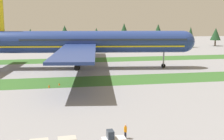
# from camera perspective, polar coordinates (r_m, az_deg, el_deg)

# --- Properties ---
(grass_strip_near) EXTENTS (320.00, 11.74, 0.01)m
(grass_strip_near) POSITION_cam_1_polar(r_m,az_deg,el_deg) (70.76, -1.19, -1.93)
(grass_strip_near) COLOR #336028
(grass_strip_near) RESTS_ON ground
(grass_strip_far) EXTENTS (320.00, 11.74, 0.01)m
(grass_strip_far) POSITION_cam_1_polar(r_m,az_deg,el_deg) (105.45, -4.38, 1.85)
(grass_strip_far) COLOR #336028
(grass_strip_far) RESTS_ON ground
(airliner) EXTENTS (61.67, 76.12, 20.98)m
(airliner) POSITION_cam_1_polar(r_m,az_deg,el_deg) (87.10, -4.93, 5.19)
(airliner) COLOR navy
(airliner) RESTS_ON ground
(baggage_tug) EXTENTS (2.66, 1.42, 1.97)m
(baggage_tug) POSITION_cam_1_polar(r_m,az_deg,el_deg) (34.90, 0.20, -12.82)
(baggage_tug) COLOR silver
(baggage_tug) RESTS_ON ground
(ground_crew_marshaller) EXTENTS (0.36, 0.56, 1.74)m
(ground_crew_marshaller) POSITION_cam_1_polar(r_m,az_deg,el_deg) (37.20, 2.49, -11.16)
(ground_crew_marshaller) COLOR black
(ground_crew_marshaller) RESTS_ON ground
(taxiway_marker_0) EXTENTS (0.44, 0.44, 0.63)m
(taxiway_marker_0) POSITION_cam_1_polar(r_m,az_deg,el_deg) (64.94, -11.52, -2.89)
(taxiway_marker_0) COLOR orange
(taxiway_marker_0) RESTS_ON ground
(taxiway_marker_2) EXTENTS (0.44, 0.44, 0.45)m
(taxiway_marker_2) POSITION_cam_1_polar(r_m,az_deg,el_deg) (66.75, -9.70, -2.57)
(taxiway_marker_2) COLOR orange
(taxiway_marker_2) RESTS_ON ground
(distant_tree_line) EXTENTS (170.25, 9.66, 12.16)m
(distant_tree_line) POSITION_cam_1_polar(r_m,az_deg,el_deg) (144.92, -7.76, 6.63)
(distant_tree_line) COLOR #4C3823
(distant_tree_line) RESTS_ON ground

